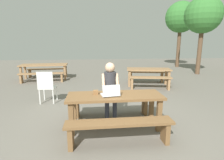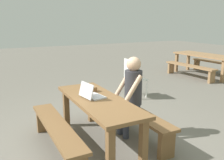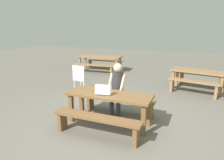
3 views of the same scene
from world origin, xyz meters
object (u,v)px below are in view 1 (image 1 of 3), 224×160
at_px(plastic_chair, 47,86).
at_px(tree_left, 203,16).
at_px(small_pouch, 96,92).
at_px(tree_right, 181,18).
at_px(person_seated, 110,86).
at_px(picnic_table_mid, 44,66).
at_px(picnic_table_rear, 148,71).
at_px(picnic_table_front, 115,100).
at_px(laptop, 110,93).

xyz_separation_m(plastic_chair, tree_left, (7.14, 4.04, 2.61)).
relative_size(small_pouch, tree_right, 0.02).
relative_size(person_seated, plastic_chair, 1.37).
xyz_separation_m(picnic_table_mid, picnic_table_rear, (4.54, -1.71, -0.04)).
relative_size(picnic_table_front, tree_left, 0.46).
relative_size(plastic_chair, tree_right, 0.21).
bearing_deg(picnic_table_front, small_pouch, 167.03).
relative_size(plastic_chair, tree_left, 0.23).
bearing_deg(picnic_table_rear, laptop, -107.73).
xyz_separation_m(small_pouch, tree_left, (5.76, 5.68, 2.35)).
distance_m(small_pouch, tree_right, 10.81).
bearing_deg(small_pouch, picnic_table_front, -12.97).
bearing_deg(laptop, plastic_chair, -56.05).
relative_size(person_seated, tree_left, 0.31).
xyz_separation_m(small_pouch, tree_right, (6.01, 8.59, 2.63)).
bearing_deg(tree_right, laptop, -123.19).
distance_m(picnic_table_front, small_pouch, 0.42).
distance_m(laptop, person_seated, 0.67).
relative_size(person_seated, tree_right, 0.29).
bearing_deg(picnic_table_mid, laptop, -67.05).
height_order(small_pouch, picnic_table_rear, small_pouch).
relative_size(picnic_table_front, picnic_table_mid, 0.88).
xyz_separation_m(laptop, picnic_table_rear, (1.91, 3.56, -0.19)).
bearing_deg(picnic_table_rear, tree_right, 64.22).
bearing_deg(picnic_table_mid, tree_left, 0.41).
xyz_separation_m(small_pouch, picnic_table_rear, (2.19, 3.40, -0.17)).
bearing_deg(picnic_table_rear, picnic_table_front, -106.91).
height_order(picnic_table_rear, tree_right, tree_right).
xyz_separation_m(picnic_table_front, tree_left, (5.38, 5.77, 2.51)).
height_order(picnic_table_front, small_pouch, small_pouch).
distance_m(person_seated, picnic_table_mid, 5.33).
height_order(person_seated, picnic_table_mid, person_seated).
distance_m(small_pouch, tree_left, 8.42).
xyz_separation_m(person_seated, picnic_table_rear, (1.85, 2.89, -0.17)).
distance_m(laptop, picnic_table_rear, 4.04).
height_order(laptop, tree_left, tree_left).
height_order(small_pouch, tree_left, tree_left).
bearing_deg(small_pouch, picnic_table_rear, 57.18).
distance_m(laptop, picnic_table_mid, 5.89).
bearing_deg(picnic_table_mid, picnic_table_front, -65.90).
xyz_separation_m(laptop, person_seated, (0.06, 0.66, -0.02)).
distance_m(plastic_chair, picnic_table_rear, 3.98).
bearing_deg(picnic_table_mid, picnic_table_rear, -24.24).
bearing_deg(picnic_table_front, picnic_table_mid, 117.67).
bearing_deg(person_seated, picnic_table_mid, 120.31).
height_order(plastic_chair, tree_right, tree_right).
distance_m(picnic_table_front, laptop, 0.21).
distance_m(laptop, tree_right, 10.77).
height_order(picnic_table_mid, tree_left, tree_left).
distance_m(picnic_table_mid, picnic_table_rear, 4.85).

